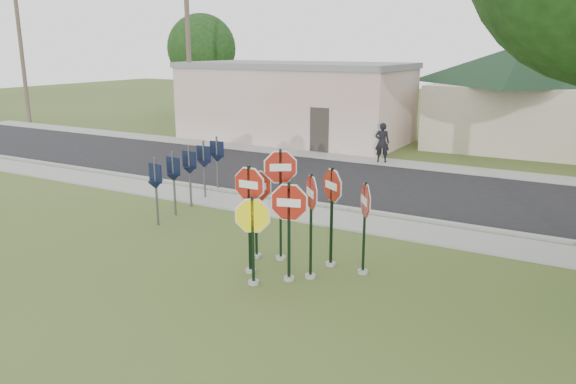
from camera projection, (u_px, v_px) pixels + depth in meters
The scene contains 20 objects.
ground at pixel (257, 292), 11.84m from camera, with size 120.00×120.00×0.00m, color #3F5520.
sidewalk_near at pixel (358, 222), 16.47m from camera, with size 60.00×1.60×0.06m, color gray.
road at pixel (406, 190), 20.26m from camera, with size 60.00×7.00×0.04m, color black.
sidewalk_far at pixel (438, 168), 23.87m from camera, with size 60.00×1.60×0.06m, color gray.
curb at pixel (370, 213), 17.30m from camera, with size 60.00×0.20×0.14m, color gray.
stop_sign_center at pixel (289, 218), 12.11m from camera, with size 1.10×0.33×2.36m.
stop_sign_yellow at pixel (253, 231), 11.96m from camera, with size 0.96×0.47×2.08m.
stop_sign_left at pixel (249, 204), 12.51m from camera, with size 1.07×0.24×2.62m.
stop_sign_right at pixel (311, 212), 12.22m from camera, with size 0.74×0.77×2.50m.
stop_sign_back_right at pixel (332, 203), 12.91m from camera, with size 0.89×0.61×2.49m.
stop_sign_back_left at pixel (281, 188), 13.24m from camera, with size 0.92×0.61×2.85m.
stop_sign_far_right at pixel (365, 216), 12.51m from camera, with size 0.64×0.88×2.27m.
stop_sign_far_left at pixel (256, 202), 13.48m from camera, with size 0.82×0.72×2.33m.
route_sign_row at pixel (190, 170), 17.90m from camera, with size 1.43×4.63×2.00m.
building_stucco at pixel (295, 101), 30.75m from camera, with size 12.20×6.20×4.20m.
building_house at pixel (523, 75), 28.49m from camera, with size 11.60×11.60×6.20m.
utility_pole_near at pixel (188, 48), 30.07m from camera, with size 2.20×0.26×9.50m.
utility_pole_far at pixel (21, 51), 36.82m from camera, with size 2.20×0.26×9.00m.
bg_tree_left at pixel (202, 49), 40.37m from camera, with size 4.90×4.90×7.35m.
pedestrian at pixel (382, 142), 24.69m from camera, with size 0.64×0.42×1.76m, color black.
Camera 1 is at (5.97, -9.18, 5.04)m, focal length 35.00 mm.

